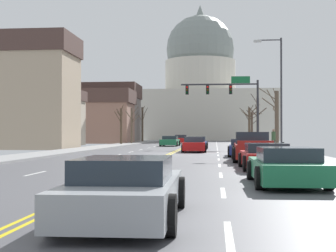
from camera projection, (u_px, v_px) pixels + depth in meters
ground at (172, 153)px, 36.75m from camera, size 20.00×180.00×0.20m
signal_gantry at (230, 96)px, 49.11m from camera, size 7.91×0.41×7.18m
street_lamp_right at (278, 85)px, 35.84m from camera, size 2.09×0.24×8.50m
capitol_building at (200, 93)px, 106.62m from camera, size 32.53×22.24×30.00m
sedan_near_00 at (197, 143)px, 45.67m from camera, size 2.09×4.34×1.20m
sedan_near_01 at (194, 145)px, 38.86m from camera, size 2.05×4.37×1.21m
sedan_near_02 at (243, 148)px, 31.78m from camera, size 2.08×4.48×1.15m
pickup_truck_near_03 at (252, 148)px, 26.44m from camera, size 2.29×5.63×1.60m
sedan_near_04 at (265, 157)px, 20.38m from camera, size 2.15×4.31×1.11m
sedan_near_05 at (286, 167)px, 14.27m from camera, size 2.08×4.65×1.13m
sedan_near_06 at (126, 190)px, 8.55m from camera, size 2.02×4.52×1.11m
sedan_oncoming_00 at (170, 141)px, 56.48m from camera, size 2.20×4.55×1.19m
sedan_oncoming_01 at (181, 140)px, 69.33m from camera, size 2.15×4.48×1.27m
flank_building_00 at (105, 113)px, 81.11m from camera, size 11.34×8.19×9.73m
flank_building_01 at (40, 117)px, 59.21m from camera, size 10.12×6.66×6.81m
flank_building_02 at (19, 92)px, 46.50m from camera, size 10.94×6.43×10.95m
flank_building_03 at (85, 116)px, 72.19m from camera, size 14.44×7.06×7.96m
bare_tree_00 at (258, 120)px, 55.99m from camera, size 2.14×1.27×6.01m
bare_tree_01 at (142, 123)px, 81.08m from camera, size 1.38×3.05×6.05m
bare_tree_02 at (276, 118)px, 41.67m from camera, size 1.78×1.86×5.41m
bare_tree_03 at (132, 124)px, 66.06m from camera, size 2.21×1.23×5.03m
bare_tree_04 at (252, 125)px, 70.85m from camera, size 2.18×2.48×4.76m
bare_tree_05 at (121, 124)px, 61.92m from camera, size 1.23×2.55×5.02m
bare_tree_06 at (250, 124)px, 65.74m from camera, size 3.00×2.01×5.32m
pedestrian_00 at (274, 138)px, 39.82m from camera, size 0.35×0.34×1.73m
bicycle_parked at (283, 149)px, 31.09m from camera, size 0.12×1.77×0.85m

